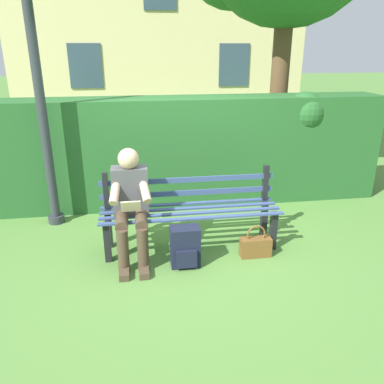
% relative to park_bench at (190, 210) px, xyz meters
% --- Properties ---
extents(ground, '(60.00, 60.00, 0.00)m').
position_rel_park_bench_xyz_m(ground, '(0.00, 0.06, -0.45)').
color(ground, '#517F38').
extents(park_bench, '(2.01, 0.49, 0.89)m').
position_rel_park_bench_xyz_m(park_bench, '(0.00, 0.00, 0.00)').
color(park_bench, black).
rests_on(park_bench, ground).
extents(person_seated, '(0.44, 0.73, 1.20)m').
position_rel_park_bench_xyz_m(person_seated, '(0.65, 0.16, 0.20)').
color(person_seated, '#4C4C51').
rests_on(person_seated, ground).
extents(hedge_backdrop, '(5.62, 0.70, 1.59)m').
position_rel_park_bench_xyz_m(hedge_backdrop, '(-0.21, -1.41, 0.34)').
color(hedge_backdrop, '#265B28').
rests_on(hedge_backdrop, ground).
extents(building_facade, '(8.53, 3.05, 6.00)m').
position_rel_park_bench_xyz_m(building_facade, '(-0.31, -9.18, 2.55)').
color(building_facade, beige).
rests_on(building_facade, ground).
extents(backpack, '(0.31, 0.27, 0.44)m').
position_rel_park_bench_xyz_m(backpack, '(0.11, 0.43, -0.23)').
color(backpack, '#191E33').
rests_on(backpack, ground).
extents(handbag, '(0.34, 0.13, 0.37)m').
position_rel_park_bench_xyz_m(handbag, '(-0.68, 0.36, -0.33)').
color(handbag, brown).
rests_on(handbag, ground).
extents(lamp_post, '(0.26, 0.26, 3.72)m').
position_rel_park_bench_xyz_m(lamp_post, '(1.66, -0.89, 1.67)').
color(lamp_post, '#2D3338').
rests_on(lamp_post, ground).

